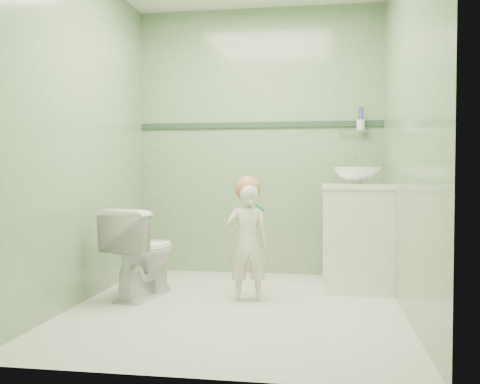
# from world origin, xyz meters

# --- Properties ---
(ground) EXTENTS (2.50, 2.50, 0.00)m
(ground) POSITION_xyz_m (0.00, 0.00, 0.00)
(ground) COLOR silver
(ground) RESTS_ON ground
(room_shell) EXTENTS (2.50, 2.54, 2.40)m
(room_shell) POSITION_xyz_m (0.00, 0.00, 1.20)
(room_shell) COLOR gray
(room_shell) RESTS_ON ground
(trim_stripe) EXTENTS (2.20, 0.02, 0.05)m
(trim_stripe) POSITION_xyz_m (0.00, 1.24, 1.35)
(trim_stripe) COLOR #294331
(trim_stripe) RESTS_ON room_shell
(vanity) EXTENTS (0.52, 0.50, 0.80)m
(vanity) POSITION_xyz_m (0.84, 0.70, 0.40)
(vanity) COLOR silver
(vanity) RESTS_ON ground
(counter) EXTENTS (0.54, 0.52, 0.04)m
(counter) POSITION_xyz_m (0.84, 0.70, 0.81)
(counter) COLOR white
(counter) RESTS_ON vanity
(basin) EXTENTS (0.37, 0.37, 0.13)m
(basin) POSITION_xyz_m (0.84, 0.70, 0.89)
(basin) COLOR white
(basin) RESTS_ON counter
(faucet) EXTENTS (0.03, 0.13, 0.18)m
(faucet) POSITION_xyz_m (0.84, 0.89, 0.97)
(faucet) COLOR silver
(faucet) RESTS_ON counter
(cup_holder) EXTENTS (0.26, 0.07, 0.21)m
(cup_holder) POSITION_xyz_m (0.89, 1.18, 1.33)
(cup_holder) COLOR silver
(cup_holder) RESTS_ON room_shell
(toilet) EXTENTS (0.48, 0.70, 0.66)m
(toilet) POSITION_xyz_m (-0.74, 0.22, 0.33)
(toilet) COLOR white
(toilet) RESTS_ON ground
(toddler) EXTENTS (0.34, 0.25, 0.83)m
(toddler) POSITION_xyz_m (0.04, 0.21, 0.42)
(toddler) COLOR beige
(toddler) RESTS_ON ground
(hair_cap) EXTENTS (0.19, 0.19, 0.19)m
(hair_cap) POSITION_xyz_m (0.04, 0.23, 0.80)
(hair_cap) COLOR #B26D49
(hair_cap) RESTS_ON toddler
(teal_toothbrush) EXTENTS (0.11, 0.14, 0.08)m
(teal_toothbrush) POSITION_xyz_m (0.14, 0.10, 0.68)
(teal_toothbrush) COLOR #0C7C65
(teal_toothbrush) RESTS_ON toddler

